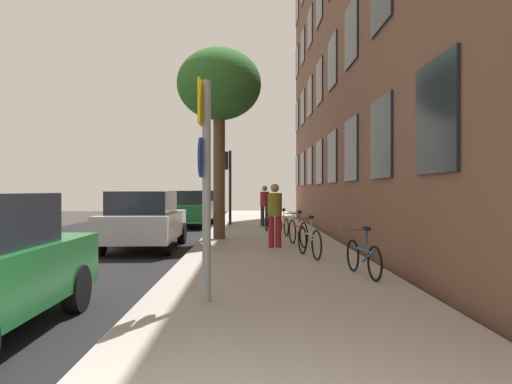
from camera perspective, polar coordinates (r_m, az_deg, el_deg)
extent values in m
plane|color=#332D28|center=(17.68, -10.38, -5.17)|extent=(41.80, 41.80, 0.00)
cube|color=black|center=(18.14, -16.96, -5.02)|extent=(7.00, 38.00, 0.01)
cube|color=#9E9389|center=(17.43, 1.08, -5.04)|extent=(4.20, 38.00, 0.12)
cube|color=brown|center=(17.98, 9.87, 17.76)|extent=(0.50, 27.00, 14.16)
cube|color=#1E232D|center=(8.09, 20.30, 8.34)|extent=(0.06, 1.65, 1.77)
cube|color=#1E232D|center=(11.04, 14.43, 6.17)|extent=(0.06, 1.65, 1.77)
cube|color=#1E232D|center=(14.07, 11.08, 4.90)|extent=(0.06, 1.65, 1.77)
cube|color=#1E232D|center=(17.13, 8.93, 4.06)|extent=(0.06, 1.65, 1.77)
cube|color=#1E232D|center=(20.21, 7.44, 3.48)|extent=(0.06, 1.65, 1.77)
cube|color=#1E232D|center=(23.31, 6.34, 3.05)|extent=(0.06, 1.65, 1.77)
cube|color=#1E232D|center=(26.41, 5.50, 2.72)|extent=(0.06, 1.65, 1.77)
cube|color=#1E232D|center=(29.51, 4.84, 2.46)|extent=(0.06, 1.65, 1.77)
cube|color=#1E232D|center=(14.71, 11.10, 17.78)|extent=(0.06, 1.65, 1.77)
cube|color=#1E232D|center=(17.66, 8.94, 14.78)|extent=(0.06, 1.65, 1.77)
cube|color=#1E232D|center=(20.66, 7.45, 12.63)|extent=(0.06, 1.65, 1.77)
cube|color=#1E232D|center=(23.70, 6.35, 11.02)|extent=(0.06, 1.65, 1.77)
cube|color=#1E232D|center=(26.75, 5.51, 9.78)|extent=(0.06, 1.65, 1.77)
cube|color=#1E232D|center=(29.82, 4.85, 8.79)|extent=(0.06, 1.65, 1.77)
cube|color=#1E232D|center=(21.61, 7.45, 21.18)|extent=(0.06, 1.65, 1.77)
cube|color=#1E232D|center=(24.53, 6.35, 18.60)|extent=(0.06, 1.65, 1.77)
cube|color=#1E232D|center=(27.49, 5.51, 16.56)|extent=(0.06, 1.65, 1.77)
cube|color=#1E232D|center=(30.48, 4.85, 14.92)|extent=(0.06, 1.65, 1.77)
cube|color=#1E232D|center=(31.48, 4.85, 20.72)|extent=(0.06, 1.65, 1.77)
cylinder|color=gray|center=(6.78, -5.81, 0.13)|extent=(0.12, 0.12, 3.07)
cube|color=yellow|center=(6.90, -6.49, 10.28)|extent=(0.03, 0.60, 0.60)
cylinder|color=#14339E|center=(6.80, -6.49, 4.05)|extent=(0.03, 0.56, 0.56)
cylinder|color=black|center=(21.76, -3.05, 0.52)|extent=(0.12, 0.12, 3.30)
cube|color=black|center=(21.81, -3.52, 3.68)|extent=(0.20, 0.24, 0.80)
sphere|color=red|center=(21.83, -3.81, 4.36)|extent=(0.16, 0.16, 0.16)
sphere|color=#523707|center=(21.82, -3.81, 3.68)|extent=(0.16, 0.16, 0.16)
sphere|color=#083E11|center=(21.80, -3.81, 3.00)|extent=(0.16, 0.16, 0.16)
cylinder|color=brown|center=(15.48, -4.33, 2.11)|extent=(0.37, 0.37, 4.11)
ellipsoid|color=#2D6628|center=(15.84, -4.34, 12.49)|extent=(2.67, 2.67, 2.27)
torus|color=black|center=(9.50, 11.27, -7.29)|extent=(0.13, 0.61, 0.61)
torus|color=black|center=(8.55, 13.73, -8.13)|extent=(0.13, 0.61, 0.61)
cylinder|color=#194C99|center=(9.00, 12.43, -6.64)|extent=(0.17, 0.88, 0.04)
cylinder|color=#194C99|center=(8.77, 13.06, -7.32)|extent=(0.12, 0.53, 0.29)
cylinder|color=#194C99|center=(8.83, 12.81, -5.23)|extent=(0.04, 0.04, 0.28)
cube|color=black|center=(8.82, 12.81, -4.19)|extent=(0.10, 0.24, 0.06)
cylinder|color=#4C4C4C|center=(9.45, 11.27, -4.38)|extent=(0.42, 0.09, 0.03)
torus|color=black|center=(11.86, 5.45, -5.62)|extent=(0.16, 0.67, 0.67)
torus|color=black|center=(10.83, 7.11, -6.18)|extent=(0.16, 0.67, 0.67)
cylinder|color=#99999E|center=(11.33, 6.24, -4.96)|extent=(0.21, 0.91, 0.04)
cylinder|color=#99999E|center=(11.08, 6.67, -5.51)|extent=(0.14, 0.55, 0.30)
cylinder|color=#99999E|center=(11.15, 6.50, -3.75)|extent=(0.04, 0.04, 0.28)
cube|color=black|center=(11.14, 6.50, -2.92)|extent=(0.10, 0.24, 0.06)
cylinder|color=#4C4C4C|center=(11.82, 5.45, -3.13)|extent=(0.42, 0.11, 0.03)
torus|color=black|center=(14.08, 4.28, -4.65)|extent=(0.18, 0.69, 0.69)
torus|color=black|center=(13.07, 5.61, -5.03)|extent=(0.18, 0.69, 0.69)
cylinder|color=#B21E1E|center=(13.56, 4.92, -4.03)|extent=(0.22, 0.88, 0.04)
cylinder|color=#B21E1E|center=(13.32, 5.26, -4.49)|extent=(0.15, 0.54, 0.29)
cylinder|color=#B21E1E|center=(13.39, 5.12, -2.99)|extent=(0.04, 0.04, 0.28)
cube|color=black|center=(13.38, 5.12, -2.31)|extent=(0.10, 0.24, 0.06)
cylinder|color=#4C4C4C|center=(14.04, 4.28, -2.51)|extent=(0.42, 0.11, 0.03)
torus|color=black|center=(17.28, 2.78, -3.85)|extent=(0.13, 0.62, 0.62)
torus|color=black|center=(16.25, 3.57, -4.12)|extent=(0.13, 0.62, 0.62)
cylinder|color=#C68C19|center=(16.75, 3.16, -3.40)|extent=(0.18, 0.90, 0.04)
cylinder|color=#C68C19|center=(16.50, 3.36, -3.72)|extent=(0.12, 0.55, 0.29)
cylinder|color=#C68C19|center=(16.59, 3.28, -2.60)|extent=(0.04, 0.04, 0.28)
cube|color=black|center=(16.58, 3.28, -2.05)|extent=(0.10, 0.24, 0.06)
cylinder|color=#4C4C4C|center=(17.26, 2.78, -2.23)|extent=(0.42, 0.09, 0.03)
torus|color=black|center=(19.31, 1.66, -3.36)|extent=(0.16, 0.66, 0.66)
torus|color=black|center=(18.34, 1.24, -3.55)|extent=(0.16, 0.66, 0.66)
cylinder|color=#267233|center=(18.82, 1.46, -2.90)|extent=(0.19, 0.83, 0.04)
cylinder|color=#267233|center=(18.58, 1.35, -3.20)|extent=(0.13, 0.51, 0.28)
cylinder|color=#267233|center=(18.66, 1.39, -2.16)|extent=(0.04, 0.04, 0.28)
cube|color=black|center=(18.65, 1.39, -1.67)|extent=(0.10, 0.24, 0.06)
cylinder|color=#4C4C4C|center=(19.29, 1.66, -1.85)|extent=(0.42, 0.10, 0.03)
cylinder|color=maroon|center=(13.12, 1.81, -4.69)|extent=(0.16, 0.16, 0.84)
cylinder|color=maroon|center=(13.13, 2.63, -4.69)|extent=(0.16, 0.16, 0.84)
cylinder|color=olive|center=(13.08, 2.22, -1.49)|extent=(0.52, 0.52, 0.63)
sphere|color=#936B4C|center=(13.08, 2.22, 0.47)|extent=(0.23, 0.23, 0.23)
cylinder|color=#26262D|center=(20.70, 0.76, -2.87)|extent=(0.16, 0.16, 0.84)
cylinder|color=#26262D|center=(20.71, 1.29, -2.87)|extent=(0.16, 0.16, 0.84)
cylinder|color=maroon|center=(20.68, 1.03, -0.83)|extent=(0.54, 0.54, 0.63)
sphere|color=#936B4C|center=(20.68, 1.03, 0.42)|extent=(0.23, 0.23, 0.23)
cylinder|color=black|center=(7.14, -20.32, -10.57)|extent=(0.22, 0.64, 0.64)
cube|color=#B7B7BC|center=(14.03, -12.87, -3.80)|extent=(1.97, 4.34, 0.70)
cube|color=#1E232D|center=(13.79, -13.06, -1.16)|extent=(1.62, 2.45, 0.60)
cylinder|color=black|center=(15.58, -14.85, -4.69)|extent=(0.22, 0.64, 0.64)
cylinder|color=black|center=(15.26, -8.68, -4.78)|extent=(0.22, 0.64, 0.64)
cylinder|color=black|center=(12.95, -17.83, -5.70)|extent=(0.22, 0.64, 0.64)
cylinder|color=black|center=(12.56, -10.41, -5.87)|extent=(0.22, 0.64, 0.64)
cube|color=#19662D|center=(22.20, -7.58, -2.31)|extent=(1.84, 4.54, 0.70)
cube|color=#1E232D|center=(21.95, -7.65, -0.64)|extent=(1.52, 2.55, 0.60)
cylinder|color=black|center=(23.74, -9.06, -2.99)|extent=(0.22, 0.64, 0.64)
cylinder|color=black|center=(23.57, -5.25, -3.01)|extent=(0.22, 0.64, 0.64)
cylinder|color=black|center=(20.90, -10.20, -3.43)|extent=(0.22, 0.64, 0.64)
cylinder|color=black|center=(20.70, -5.87, -3.46)|extent=(0.22, 0.64, 0.64)
cube|color=#B7B7BC|center=(30.48, -5.67, -1.61)|extent=(1.89, 4.39, 0.70)
cube|color=#1E232D|center=(30.25, -5.70, -0.39)|extent=(1.57, 2.46, 0.60)
cylinder|color=black|center=(31.96, -6.95, -2.15)|extent=(0.22, 0.64, 0.64)
cylinder|color=black|center=(31.82, -3.95, -2.16)|extent=(0.22, 0.64, 0.64)
cylinder|color=black|center=(29.19, -7.54, -2.38)|extent=(0.22, 0.64, 0.64)
cylinder|color=black|center=(29.04, -4.26, -2.39)|extent=(0.22, 0.64, 0.64)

